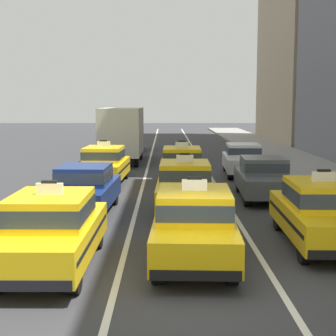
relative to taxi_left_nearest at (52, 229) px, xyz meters
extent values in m
plane|color=#353538|center=(3.07, -1.30, -0.88)|extent=(160.00, 160.00, 0.00)
cube|color=silver|center=(1.47, 18.70, -0.87)|extent=(0.14, 80.00, 0.01)
cube|color=silver|center=(4.67, 18.70, -0.87)|extent=(0.14, 80.00, 0.01)
cube|color=gray|center=(10.27, 13.70, -0.80)|extent=(4.00, 90.00, 0.15)
cylinder|color=black|center=(-0.72, 1.59, -0.56)|extent=(0.25, 0.64, 0.64)
cylinder|color=black|center=(0.76, 1.57, -0.56)|extent=(0.25, 0.64, 0.64)
cylinder|color=black|center=(0.72, -1.49, -0.56)|extent=(0.25, 0.64, 0.64)
cube|color=yellow|center=(0.00, 0.05, -0.21)|extent=(1.85, 4.52, 0.70)
cube|color=black|center=(0.00, 0.05, -0.16)|extent=(1.87, 4.16, 0.10)
cube|color=yellow|center=(0.00, -0.10, 0.46)|extent=(1.62, 2.12, 0.64)
cube|color=#2D3842|center=(0.00, -0.10, 0.46)|extent=(1.64, 2.14, 0.35)
cube|color=white|center=(0.00, -0.10, 0.90)|extent=(0.56, 0.13, 0.24)
cube|color=black|center=(0.00, -0.10, 1.05)|extent=(0.32, 0.11, 0.06)
cube|color=black|center=(0.02, 2.26, -0.46)|extent=(1.71, 0.16, 0.20)
cube|color=black|center=(-0.02, -2.16, -0.46)|extent=(1.71, 0.16, 0.20)
cylinder|color=black|center=(-0.81, 7.04, -0.56)|extent=(0.27, 0.65, 0.64)
cylinder|color=black|center=(0.63, 6.98, -0.56)|extent=(0.27, 0.65, 0.64)
cylinder|color=black|center=(-0.93, 4.20, -0.56)|extent=(0.27, 0.65, 0.64)
cylinder|color=black|center=(0.51, 4.14, -0.56)|extent=(0.27, 0.65, 0.64)
cube|color=navy|center=(-0.15, 5.59, -0.23)|extent=(1.95, 4.37, 0.66)
cube|color=navy|center=(-0.15, 5.49, 0.40)|extent=(1.64, 1.97, 0.60)
cube|color=#2D3842|center=(-0.15, 5.49, 0.40)|extent=(1.66, 1.99, 0.33)
cylinder|color=black|center=(-0.91, 13.25, -0.56)|extent=(0.27, 0.65, 0.64)
cylinder|color=black|center=(0.56, 13.19, -0.56)|extent=(0.27, 0.65, 0.64)
cylinder|color=black|center=(-1.05, 10.20, -0.56)|extent=(0.27, 0.65, 0.64)
cylinder|color=black|center=(0.42, 10.13, -0.56)|extent=(0.27, 0.65, 0.64)
cube|color=yellow|center=(-0.25, 11.69, -0.21)|extent=(2.01, 4.58, 0.70)
cube|color=black|center=(-0.25, 11.69, -0.16)|extent=(2.01, 4.22, 0.10)
cube|color=yellow|center=(-0.25, 11.54, 0.46)|extent=(1.70, 2.17, 0.64)
cube|color=#2D3842|center=(-0.25, 11.54, 0.46)|extent=(1.72, 2.19, 0.35)
cube|color=white|center=(-0.25, 11.54, 0.90)|extent=(0.56, 0.15, 0.24)
cube|color=black|center=(-0.25, 11.54, 1.05)|extent=(0.32, 0.12, 0.06)
cube|color=black|center=(-0.15, 13.90, -0.46)|extent=(1.71, 0.22, 0.20)
cube|color=black|center=(-0.35, 9.48, -0.46)|extent=(1.71, 0.22, 0.20)
cylinder|color=black|center=(-1.03, 21.48, -0.56)|extent=(0.25, 0.64, 0.64)
cylinder|color=black|center=(0.87, 21.47, -0.56)|extent=(0.25, 0.64, 0.64)
cylinder|color=black|center=(-1.06, 17.58, -0.56)|extent=(0.25, 0.64, 0.64)
cylinder|color=black|center=(0.84, 17.57, -0.56)|extent=(0.25, 0.64, 0.64)
cube|color=black|center=(-0.07, 22.46, 0.49)|extent=(2.12, 2.22, 2.10)
cube|color=#2D3842|center=(-0.06, 23.53, 0.79)|extent=(1.93, 0.08, 0.76)
cube|color=beige|center=(-0.10, 19.20, 1.04)|extent=(2.34, 5.22, 2.70)
cylinder|color=black|center=(-0.91, 29.00, -0.56)|extent=(0.26, 0.65, 0.64)
cylinder|color=black|center=(0.53, 28.95, -0.56)|extent=(0.26, 0.65, 0.64)
cylinder|color=black|center=(-1.01, 26.16, -0.56)|extent=(0.26, 0.65, 0.64)
cylinder|color=black|center=(0.43, 26.11, -0.56)|extent=(0.26, 0.65, 0.64)
cube|color=navy|center=(-0.24, 27.56, -0.23)|extent=(1.91, 4.36, 0.66)
cube|color=navy|center=(-0.24, 27.46, 0.40)|extent=(1.63, 1.95, 0.60)
cube|color=#2D3842|center=(-0.24, 27.46, 0.40)|extent=(1.65, 1.97, 0.33)
cylinder|color=black|center=(2.44, 2.12, -0.56)|extent=(0.27, 0.65, 0.64)
cylinder|color=black|center=(3.91, 2.06, -0.56)|extent=(0.27, 0.65, 0.64)
cylinder|color=black|center=(2.31, -0.94, -0.56)|extent=(0.27, 0.65, 0.64)
cylinder|color=black|center=(3.78, -1.00, -0.56)|extent=(0.27, 0.65, 0.64)
cube|color=yellow|center=(3.11, 0.56, -0.21)|extent=(1.99, 4.57, 0.70)
cube|color=black|center=(3.11, 0.56, -0.16)|extent=(1.99, 4.21, 0.10)
cube|color=yellow|center=(3.10, 0.41, 0.46)|extent=(1.69, 2.17, 0.64)
cube|color=#2D3842|center=(3.10, 0.41, 0.46)|extent=(1.71, 2.19, 0.35)
cube|color=white|center=(3.10, 0.41, 0.90)|extent=(0.56, 0.14, 0.24)
cube|color=black|center=(3.10, 0.41, 1.05)|extent=(0.32, 0.12, 0.06)
cube|color=black|center=(3.20, 2.77, -0.46)|extent=(1.71, 0.21, 0.20)
cube|color=black|center=(3.01, -1.65, -0.46)|extent=(1.71, 0.21, 0.20)
cylinder|color=black|center=(2.40, 7.44, -0.56)|extent=(0.26, 0.65, 0.64)
cylinder|color=black|center=(3.87, 7.40, -0.56)|extent=(0.26, 0.65, 0.64)
cylinder|color=black|center=(2.32, 4.38, -0.56)|extent=(0.26, 0.65, 0.64)
cylinder|color=black|center=(3.79, 4.34, -0.56)|extent=(0.26, 0.65, 0.64)
cube|color=yellow|center=(3.10, 5.89, -0.21)|extent=(1.91, 4.54, 0.70)
cube|color=black|center=(3.10, 5.89, -0.16)|extent=(1.92, 4.19, 0.10)
cube|color=yellow|center=(3.09, 5.74, 0.46)|extent=(1.65, 2.14, 0.64)
cube|color=#2D3842|center=(3.09, 5.74, 0.46)|extent=(1.67, 2.16, 0.35)
cube|color=white|center=(3.09, 5.74, 0.90)|extent=(0.56, 0.13, 0.24)
cube|color=black|center=(3.09, 5.74, 1.05)|extent=(0.32, 0.12, 0.06)
cube|color=black|center=(3.15, 8.10, -0.46)|extent=(1.71, 0.18, 0.20)
cube|color=black|center=(3.04, 3.68, -0.46)|extent=(1.71, 0.18, 0.20)
cylinder|color=black|center=(2.48, 12.91, -0.56)|extent=(0.25, 0.65, 0.64)
cylinder|color=black|center=(3.95, 12.88, -0.56)|extent=(0.25, 0.65, 0.64)
cylinder|color=black|center=(2.41, 9.85, -0.56)|extent=(0.25, 0.65, 0.64)
cylinder|color=black|center=(3.88, 9.82, -0.56)|extent=(0.25, 0.65, 0.64)
cube|color=yellow|center=(3.18, 11.37, -0.21)|extent=(1.90, 4.54, 0.70)
cube|color=black|center=(3.18, 11.37, -0.16)|extent=(1.91, 4.18, 0.10)
cube|color=yellow|center=(3.18, 11.22, 0.46)|extent=(1.65, 2.14, 0.64)
cube|color=#2D3842|center=(3.18, 11.22, 0.46)|extent=(1.67, 2.16, 0.35)
cube|color=white|center=(3.18, 11.22, 0.90)|extent=(0.56, 0.13, 0.24)
cube|color=black|center=(3.18, 11.22, 1.05)|extent=(0.32, 0.12, 0.06)
cube|color=black|center=(3.23, 13.58, -0.46)|extent=(1.71, 0.18, 0.20)
cube|color=black|center=(3.13, 9.16, -0.46)|extent=(1.71, 0.18, 0.20)
cylinder|color=black|center=(5.69, 3.37, -0.56)|extent=(0.26, 0.65, 0.64)
cylinder|color=black|center=(7.16, 3.33, -0.56)|extent=(0.26, 0.65, 0.64)
cylinder|color=black|center=(5.59, 0.31, -0.56)|extent=(0.26, 0.65, 0.64)
cube|color=yellow|center=(6.37, 1.82, -0.21)|extent=(1.94, 4.56, 0.70)
cube|color=black|center=(6.37, 1.82, -0.16)|extent=(1.95, 4.20, 0.10)
cube|color=yellow|center=(6.37, 1.67, 0.46)|extent=(1.67, 2.15, 0.64)
cube|color=#2D3842|center=(6.37, 1.67, 0.46)|extent=(1.69, 2.17, 0.35)
cube|color=white|center=(6.37, 1.67, 0.90)|extent=(0.56, 0.14, 0.24)
cube|color=black|center=(6.37, 1.67, 1.05)|extent=(0.32, 0.12, 0.06)
cube|color=black|center=(6.45, 4.03, -0.46)|extent=(1.71, 0.19, 0.20)
cylinder|color=black|center=(5.45, 9.52, -0.56)|extent=(0.27, 0.65, 0.64)
cylinder|color=black|center=(6.89, 9.45, -0.56)|extent=(0.27, 0.65, 0.64)
cylinder|color=black|center=(5.32, 6.68, -0.56)|extent=(0.27, 0.65, 0.64)
cylinder|color=black|center=(6.76, 6.62, -0.56)|extent=(0.27, 0.65, 0.64)
cube|color=#4C5156|center=(6.10, 8.07, -0.23)|extent=(1.95, 4.37, 0.66)
cube|color=#4C5156|center=(6.10, 7.97, 0.40)|extent=(1.64, 1.97, 0.60)
cube|color=#2D3842|center=(6.10, 7.97, 0.40)|extent=(1.66, 1.99, 0.33)
cylinder|color=black|center=(5.64, 15.71, -0.56)|extent=(0.27, 0.65, 0.64)
cylinder|color=black|center=(7.08, 15.64, -0.56)|extent=(0.27, 0.65, 0.64)
cylinder|color=black|center=(5.49, 12.88, -0.56)|extent=(0.27, 0.65, 0.64)
cylinder|color=black|center=(6.94, 12.81, -0.56)|extent=(0.27, 0.65, 0.64)
cube|color=silver|center=(6.29, 14.26, -0.23)|extent=(1.97, 4.38, 0.66)
cube|color=silver|center=(6.28, 14.16, 0.40)|extent=(1.65, 1.98, 0.60)
cube|color=#2D3842|center=(6.28, 14.16, 0.40)|extent=(1.67, 2.00, 0.33)
camera|label=1|loc=(2.45, -10.78, 2.72)|focal=54.56mm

